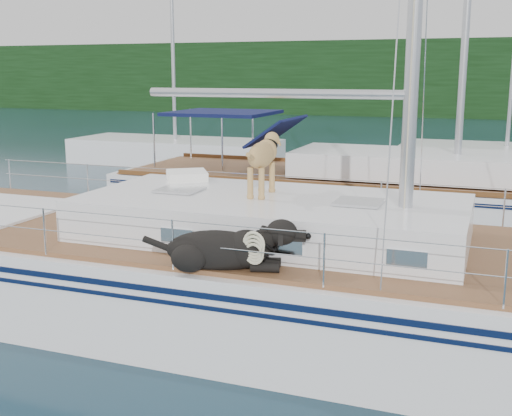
% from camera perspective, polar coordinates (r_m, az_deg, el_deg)
% --- Properties ---
extents(ground, '(120.00, 120.00, 0.00)m').
position_cam_1_polar(ground, '(9.54, -3.28, -9.46)').
color(ground, black).
rests_on(ground, ground).
extents(tree_line, '(90.00, 3.00, 6.00)m').
position_cam_1_polar(tree_line, '(53.24, 16.94, 10.95)').
color(tree_line, black).
rests_on(tree_line, ground).
extents(shore_bank, '(92.00, 1.00, 1.20)m').
position_cam_1_polar(shore_bank, '(54.51, 16.87, 8.44)').
color(shore_bank, '#595147').
rests_on(shore_bank, ground).
extents(main_sailboat, '(12.00, 3.92, 14.01)m').
position_cam_1_polar(main_sailboat, '(9.27, -2.80, -5.66)').
color(main_sailboat, white).
rests_on(main_sailboat, ground).
extents(neighbor_sailboat, '(11.00, 3.50, 13.30)m').
position_cam_1_polar(neighbor_sailboat, '(15.26, 8.63, 1.05)').
color(neighbor_sailboat, white).
rests_on(neighbor_sailboat, ground).
extents(bg_boat_west, '(8.00, 3.00, 11.65)m').
position_cam_1_polar(bg_boat_west, '(25.16, -7.16, 4.95)').
color(bg_boat_west, white).
rests_on(bg_boat_west, ground).
extents(bg_boat_center, '(7.20, 3.00, 11.65)m').
position_cam_1_polar(bg_boat_center, '(24.31, 21.32, 3.99)').
color(bg_boat_center, white).
rests_on(bg_boat_center, ground).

